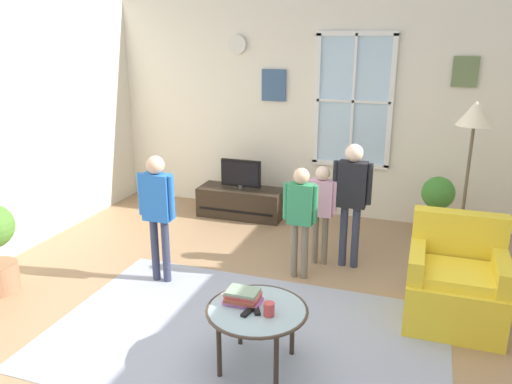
# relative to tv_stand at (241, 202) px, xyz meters

# --- Properties ---
(ground_plane) EXTENTS (6.49, 6.80, 0.02)m
(ground_plane) POSITION_rel_tv_stand_xyz_m (1.07, -2.64, -0.20)
(ground_plane) COLOR #9E7A56
(back_wall) EXTENTS (5.89, 0.17, 2.75)m
(back_wall) POSITION_rel_tv_stand_xyz_m (1.08, 0.52, 1.19)
(back_wall) COLOR silver
(back_wall) RESTS_ON ground_plane
(area_rug) EXTENTS (3.11, 2.01, 0.01)m
(area_rug) POSITION_rel_tv_stand_xyz_m (1.00, -2.60, -0.19)
(area_rug) COLOR #999EAD
(area_rug) RESTS_ON ground_plane
(tv_stand) EXTENTS (1.11, 0.45, 0.38)m
(tv_stand) POSITION_rel_tv_stand_xyz_m (0.00, 0.00, 0.00)
(tv_stand) COLOR #2D2319
(tv_stand) RESTS_ON ground_plane
(television) EXTENTS (0.53, 0.08, 0.38)m
(television) POSITION_rel_tv_stand_xyz_m (0.00, -0.00, 0.39)
(television) COLOR #4C4C4C
(television) RESTS_ON tv_stand
(armchair) EXTENTS (0.76, 0.74, 0.87)m
(armchair) POSITION_rel_tv_stand_xyz_m (2.56, -1.80, 0.14)
(armchair) COLOR yellow
(armchair) RESTS_ON ground_plane
(coffee_table) EXTENTS (0.73, 0.73, 0.46)m
(coffee_table) POSITION_rel_tv_stand_xyz_m (1.21, -2.92, 0.24)
(coffee_table) COLOR #99B2B7
(coffee_table) RESTS_ON ground_plane
(book_stack) EXTENTS (0.26, 0.19, 0.10)m
(book_stack) POSITION_rel_tv_stand_xyz_m (1.09, -2.87, 0.32)
(book_stack) COLOR #C46EBE
(book_stack) RESTS_ON coffee_table
(cup) EXTENTS (0.08, 0.08, 0.09)m
(cup) POSITION_rel_tv_stand_xyz_m (1.32, -2.97, 0.32)
(cup) COLOR #BF3F3F
(cup) RESTS_ON coffee_table
(remote_near_books) EXTENTS (0.10, 0.14, 0.02)m
(remote_near_books) POSITION_rel_tv_stand_xyz_m (1.21, -2.94, 0.28)
(remote_near_books) COLOR black
(remote_near_books) RESTS_ON coffee_table
(remote_near_cup) EXTENTS (0.07, 0.15, 0.02)m
(remote_near_cup) POSITION_rel_tv_stand_xyz_m (1.17, -2.99, 0.28)
(remote_near_cup) COLOR black
(remote_near_cup) RESTS_ON coffee_table
(person_green_shirt) EXTENTS (0.34, 0.15, 1.11)m
(person_green_shirt) POSITION_rel_tv_stand_xyz_m (1.15, -1.46, 0.51)
(person_green_shirt) COLOR #726656
(person_green_shirt) RESTS_ON ground_plane
(person_black_shirt) EXTENTS (0.39, 0.18, 1.29)m
(person_black_shirt) POSITION_rel_tv_stand_xyz_m (1.57, -1.05, 0.62)
(person_black_shirt) COLOR #333851
(person_black_shirt) RESTS_ON ground_plane
(person_blue_shirt) EXTENTS (0.38, 0.17, 1.25)m
(person_blue_shirt) POSITION_rel_tv_stand_xyz_m (-0.09, -1.96, 0.59)
(person_blue_shirt) COLOR #333851
(person_blue_shirt) RESTS_ON ground_plane
(person_pink_shirt) EXTENTS (0.32, 0.14, 1.05)m
(person_pink_shirt) POSITION_rel_tv_stand_xyz_m (1.28, -1.09, 0.47)
(person_pink_shirt) COLOR #726656
(person_pink_shirt) RESTS_ON ground_plane
(potted_plant_by_window) EXTENTS (0.37, 0.37, 0.75)m
(potted_plant_by_window) POSITION_rel_tv_stand_xyz_m (2.41, 0.02, 0.23)
(potted_plant_by_window) COLOR #9E6B4C
(potted_plant_by_window) RESTS_ON ground_plane
(floor_lamp) EXTENTS (0.32, 0.32, 1.74)m
(floor_lamp) POSITION_rel_tv_stand_xyz_m (2.61, -1.02, 1.27)
(floor_lamp) COLOR black
(floor_lamp) RESTS_ON ground_plane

